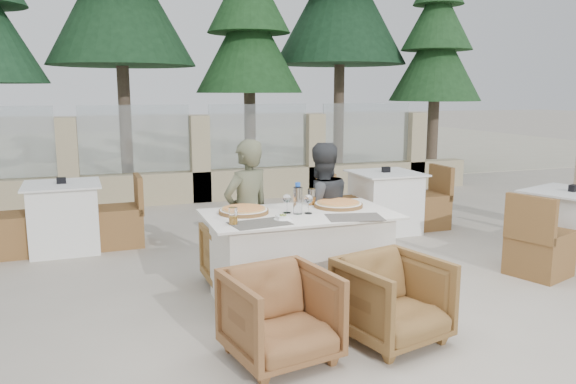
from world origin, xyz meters
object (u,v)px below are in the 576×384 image
object	(u,v)px
pizza_right	(338,204)
beer_glass_right	(312,197)
olive_dish	(283,217)
diner_left	(247,215)
pizza_left	(244,210)
bg_table_b	(385,202)
water_bottle	(298,198)
armchair_near_right	(393,300)
diner_right	(320,212)
wine_glass_centre	(287,202)
wine_glass_near	(308,203)
beer_glass_left	(233,216)
bg_table_c	(570,228)
armchair_far_right	(326,245)
dining_table	(299,257)
bg_table_a	(64,217)
armchair_far_left	(239,255)
armchair_near_left	(280,316)

from	to	relation	value
pizza_right	beer_glass_right	size ratio (longest dim) A/B	2.96
olive_dish	diner_left	world-z (taller)	diner_left
pizza_left	diner_left	world-z (taller)	diner_left
beer_glass_right	bg_table_b	distance (m)	2.35
water_bottle	olive_dish	world-z (taller)	water_bottle
armchair_near_right	diner_right	world-z (taller)	diner_right
wine_glass_centre	olive_dish	bearing A→B (deg)	-116.54
diner_right	water_bottle	bearing A→B (deg)	47.57
diner_right	bg_table_b	size ratio (longest dim) A/B	0.80
wine_glass_near	diner_left	xyz separation A→B (m)	(-0.40, 0.50, -0.18)
beer_glass_left	armchair_near_right	xyz separation A→B (m)	(0.98, -0.76, -0.53)
water_bottle	bg_table_b	world-z (taller)	water_bottle
bg_table_c	armchair_near_right	bearing A→B (deg)	-178.34
armchair_far_right	diner_left	bearing A→B (deg)	25.79
dining_table	olive_dish	bearing A→B (deg)	-138.33
wine_glass_centre	bg_table_b	size ratio (longest dim) A/B	0.11
diner_right	wine_glass_near	bearing A→B (deg)	55.41
beer_glass_right	armchair_near_right	world-z (taller)	beer_glass_right
armchair_far_right	bg_table_c	size ratio (longest dim) A/B	0.37
pizza_left	olive_dish	distance (m)	0.41
beer_glass_right	bg_table_a	xyz separation A→B (m)	(-2.21, 2.01, -0.46)
armchair_far_left	diner_left	size ratio (longest dim) A/B	0.47
bg_table_b	bg_table_c	world-z (taller)	same
armchair_near_left	armchair_near_right	xyz separation A→B (m)	(0.86, 0.01, 0.00)
diner_right	bg_table_b	world-z (taller)	diner_right
beer_glass_right	bg_table_a	size ratio (longest dim) A/B	0.09
wine_glass_centre	beer_glass_left	xyz separation A→B (m)	(-0.53, -0.25, -0.02)
beer_glass_left	diner_left	distance (m)	0.75
beer_glass_left	armchair_far_right	distance (m)	1.52
wine_glass_centre	diner_left	distance (m)	0.52
beer_glass_left	bg_table_a	world-z (taller)	beer_glass_left
diner_left	dining_table	bearing A→B (deg)	102.06
water_bottle	bg_table_a	xyz separation A→B (m)	(-1.96, 2.33, -0.52)
water_bottle	diner_left	xyz separation A→B (m)	(-0.31, 0.48, -0.22)
dining_table	armchair_near_left	size ratio (longest dim) A/B	2.35
armchair_near_right	diner_left	bearing A→B (deg)	101.22
bg_table_c	bg_table_a	bearing A→B (deg)	136.17
pizza_left	beer_glass_right	size ratio (longest dim) A/B	2.87
beer_glass_left	diner_right	xyz separation A→B (m)	(1.01, 0.68, -0.18)
armchair_far_left	bg_table_a	distance (m)	2.38
diner_left	armchair_near_left	bearing A→B (deg)	59.03
dining_table	bg_table_c	distance (m)	3.02
pizza_right	armchair_far_left	distance (m)	1.04
wine_glass_centre	olive_dish	world-z (taller)	wine_glass_centre
beer_glass_right	armchair_far_right	xyz separation A→B (m)	(0.29, 0.32, -0.57)
pizza_right	bg_table_a	xyz separation A→B (m)	(-2.40, 2.17, -0.41)
beer_glass_right	armchair_near_left	xyz separation A→B (m)	(-0.73, -1.29, -0.53)
armchair_near_right	bg_table_c	distance (m)	2.86
beer_glass_right	armchair_far_right	bearing A→B (deg)	48.20
armchair_near_right	bg_table_a	world-z (taller)	bg_table_a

